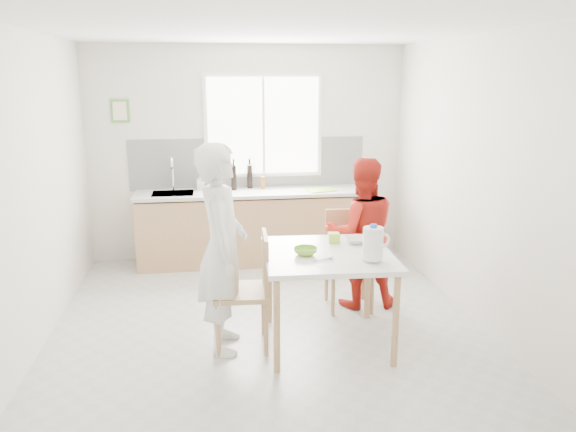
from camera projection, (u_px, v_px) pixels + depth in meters
The scene contains 21 objects.
ground at pixel (267, 326), 5.34m from camera, with size 4.50×4.50×0.00m, color #B7B7B2.
room_shell at pixel (266, 154), 4.94m from camera, with size 4.50×4.50×4.50m.
window at pixel (263, 126), 7.09m from camera, with size 1.50×0.06×1.30m.
backsplash at pixel (248, 163), 7.19m from camera, with size 3.00×0.02×0.65m, color white.
picture_frame at pixel (120, 111), 6.81m from camera, with size 0.22×0.03×0.28m.
kitchen_counter at pixel (251, 230), 7.11m from camera, with size 2.84×0.64×1.37m.
dining_table at pixel (328, 262), 4.84m from camera, with size 1.14×1.14×0.84m.
chair_left at pixel (250, 286), 4.82m from camera, with size 0.49×0.49×1.01m.
chair_far at pixel (348, 254), 5.72m from camera, with size 0.48×0.48×0.99m.
person_white at pixel (222, 249), 4.72m from camera, with size 0.65×0.43×1.79m, color white.
person_red at pixel (361, 233), 5.67m from camera, with size 0.75×0.58×1.53m, color red.
bowl_green at pixel (306, 251), 4.74m from camera, with size 0.20×0.20×0.06m, color #72B72A.
bowl_white at pixel (356, 240), 5.08m from camera, with size 0.20×0.20×0.05m, color silver.
milk_jug at pixel (373, 243), 4.54m from camera, with size 0.23×0.17×0.29m.
green_box at pixel (334, 238), 5.08m from camera, with size 0.10×0.10×0.09m, color #A0D731.
spoon at pixel (323, 259), 4.59m from camera, with size 0.01×0.01×0.16m, color #A5A5AA.
cutting_board at pixel (320, 190), 7.01m from camera, with size 0.35×0.25×0.01m, color #84CB2F.
wine_bottle_a at pixel (234, 177), 7.01m from camera, with size 0.07×0.07×0.32m, color black.
wine_bottle_b at pixel (250, 176), 7.14m from camera, with size 0.07×0.07×0.30m, color black.
jar_amber at pixel (263, 183), 7.10m from camera, with size 0.06×0.06×0.16m, color brown.
soap_bottle at pixel (200, 182), 7.05m from camera, with size 0.09×0.09×0.20m, color #999999.
Camera 1 is at (-0.50, -4.90, 2.30)m, focal length 35.00 mm.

